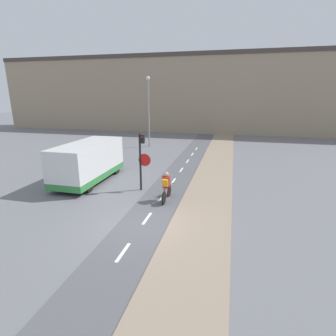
% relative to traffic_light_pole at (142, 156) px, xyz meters
% --- Properties ---
extents(ground_plane, '(120.00, 120.00, 0.00)m').
position_rel_traffic_light_pole_xyz_m(ground_plane, '(1.31, -3.72, -1.90)').
color(ground_plane, slate).
extents(bike_lane, '(2.02, 60.00, 0.02)m').
position_rel_traffic_light_pole_xyz_m(bike_lane, '(1.31, -3.70, -1.89)').
color(bike_lane, '#56565B').
rests_on(bike_lane, ground_plane).
extents(sidewalk_strip, '(2.40, 60.00, 0.05)m').
position_rel_traffic_light_pole_xyz_m(sidewalk_strip, '(3.52, -3.72, -1.87)').
color(sidewalk_strip, gray).
rests_on(sidewalk_strip, ground_plane).
extents(building_row_background, '(60.00, 5.20, 10.09)m').
position_rel_traffic_light_pole_xyz_m(building_row_background, '(1.31, 24.12, 3.16)').
color(building_row_background, gray).
rests_on(building_row_background, ground_plane).
extents(traffic_light_pole, '(0.67, 0.25, 3.05)m').
position_rel_traffic_light_pole_xyz_m(traffic_light_pole, '(0.00, 0.00, 0.00)').
color(traffic_light_pole, black).
rests_on(traffic_light_pole, ground_plane).
extents(street_lamp_far, '(0.36, 0.36, 6.62)m').
position_rel_traffic_light_pole_xyz_m(street_lamp_far, '(-3.38, 11.78, 2.17)').
color(street_lamp_far, gray).
rests_on(street_lamp_far, ground_plane).
extents(cyclist_near, '(0.46, 1.69, 1.45)m').
position_rel_traffic_light_pole_xyz_m(cyclist_near, '(1.61, -1.12, -1.20)').
color(cyclist_near, black).
rests_on(cyclist_near, ground_plane).
extents(van, '(2.07, 5.29, 2.29)m').
position_rel_traffic_light_pole_xyz_m(van, '(-3.58, 0.74, -0.77)').
color(van, silver).
rests_on(van, ground_plane).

